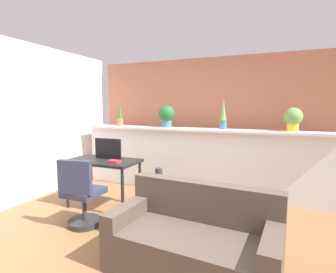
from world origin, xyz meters
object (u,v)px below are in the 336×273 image
potted_plant_3 (293,118)px  side_cube_shelf (158,198)px  potted_plant_0 (120,117)px  vase_on_shelf (159,175)px  tv_monitor (108,149)px  potted_plant_2 (223,116)px  office_chair (82,198)px  desk (103,165)px  potted_plant_1 (167,115)px  book_on_desk (114,161)px  couch (194,242)px

potted_plant_3 → side_cube_shelf: size_ratio=0.74×
potted_plant_0 → vase_on_shelf: (1.36, -1.12, -0.77)m
potted_plant_0 → tv_monitor: bearing=-66.1°
potted_plant_2 → potted_plant_3: 1.07m
potted_plant_2 → office_chair: bearing=-127.5°
desk → tv_monitor: tv_monitor is taller
potted_plant_3 → office_chair: bearing=-143.4°
tv_monitor → vase_on_shelf: bearing=-2.0°
potted_plant_1 → potted_plant_0: bearing=-177.9°
potted_plant_3 → book_on_desk: 2.79m
tv_monitor → side_cube_shelf: bearing=-2.2°
office_chair → side_cube_shelf: 1.05m
side_cube_shelf → potted_plant_1: bearing=106.7°
desk → couch: couch is taller
desk → office_chair: 0.75m
vase_on_shelf → desk: bearing=-176.9°
vase_on_shelf → office_chair: bearing=-136.4°
desk → office_chair: (0.15, -0.68, -0.28)m
potted_plant_3 → couch: bearing=-112.6°
desk → potted_plant_1: bearing=65.3°
tv_monitor → side_cube_shelf: tv_monitor is taller
potted_plant_2 → office_chair: (-1.44, -1.88, -1.01)m
desk → office_chair: size_ratio=1.21×
potted_plant_0 → office_chair: potted_plant_0 is taller
potted_plant_3 → side_cube_shelf: bearing=-147.1°
office_chair → potted_plant_3: bearing=36.6°
potted_plant_3 → side_cube_shelf: (-1.77, -1.14, -1.14)m
potted_plant_1 → vase_on_shelf: size_ratio=2.16×
potted_plant_2 → potted_plant_3: bearing=-0.7°
tv_monitor → desk: bearing=-114.8°
office_chair → potted_plant_0: bearing=108.0°
couch → vase_on_shelf: bearing=129.2°
potted_plant_0 → side_cube_shelf: potted_plant_0 is taller
potted_plant_1 → couch: size_ratio=0.25×
potted_plant_2 → office_chair: potted_plant_2 is taller
potted_plant_1 → side_cube_shelf: bearing=-73.3°
potted_plant_3 → side_cube_shelf: potted_plant_3 is taller
desk → office_chair: office_chair is taller
tv_monitor → office_chair: (0.12, -0.76, -0.52)m
potted_plant_3 → office_chair: 3.29m
potted_plant_1 → couch: (1.21, -2.19, -1.13)m
book_on_desk → potted_plant_1: bearing=78.4°
side_cube_shelf → office_chair: bearing=-135.8°
potted_plant_1 → tv_monitor: potted_plant_1 is taller
potted_plant_1 → potted_plant_2: potted_plant_2 is taller
book_on_desk → desk: bearing=158.1°
potted_plant_2 → book_on_desk: potted_plant_2 is taller
potted_plant_0 → office_chair: size_ratio=0.48×
potted_plant_1 → office_chair: potted_plant_1 is taller
potted_plant_0 → potted_plant_3: size_ratio=1.18×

